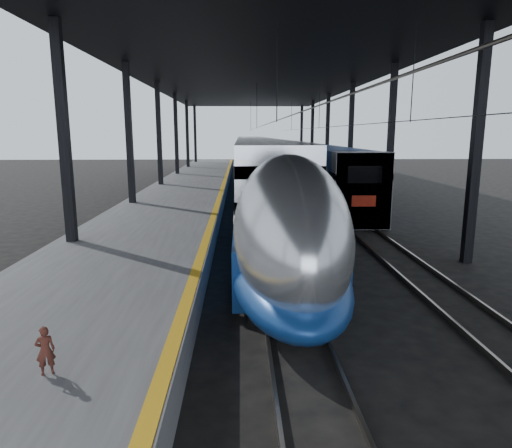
{
  "coord_description": "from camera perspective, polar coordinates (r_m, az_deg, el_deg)",
  "views": [
    {
      "loc": [
        0.63,
        -12.21,
        5.02
      ],
      "look_at": [
        1.16,
        3.02,
        2.0
      ],
      "focal_mm": 32.0,
      "sensor_mm": 36.0,
      "label": 1
    }
  ],
  "objects": [
    {
      "name": "canopy",
      "position": [
        32.49,
        0.26,
        18.45
      ],
      "size": [
        18.0,
        75.0,
        9.47
      ],
      "color": "black",
      "rests_on": "ground"
    },
    {
      "name": "second_train",
      "position": [
        50.86,
        5.24,
        7.85
      ],
      "size": [
        2.98,
        56.05,
        4.1
      ],
      "color": "navy",
      "rests_on": "ground"
    },
    {
      "name": "ground",
      "position": [
        13.22,
        -4.68,
        -11.15
      ],
      "size": [
        160.0,
        160.0,
        0.0
      ],
      "primitive_type": "plane",
      "color": "black",
      "rests_on": "ground"
    },
    {
      "name": "platform",
      "position": [
        32.79,
        -9.24,
        3.14
      ],
      "size": [
        6.0,
        80.0,
        1.0
      ],
      "primitive_type": "cube",
      "color": "#4C4C4F",
      "rests_on": "ground"
    },
    {
      "name": "child",
      "position": [
        8.73,
        -24.85,
        -14.15
      ],
      "size": [
        0.37,
        0.31,
        0.86
      ],
      "primitive_type": "imported",
      "rotation": [
        0.0,
        0.0,
        3.52
      ],
      "color": "#471F17",
      "rests_on": "platform"
    },
    {
      "name": "rails",
      "position": [
        32.81,
        4.79,
        2.51
      ],
      "size": [
        6.52,
        80.0,
        0.16
      ],
      "color": "slate",
      "rests_on": "ground"
    },
    {
      "name": "tgv_train",
      "position": [
        40.1,
        -0.05,
        7.13
      ],
      "size": [
        3.23,
        65.2,
        4.64
      ],
      "color": "silver",
      "rests_on": "ground"
    },
    {
      "name": "yellow_strip",
      "position": [
        32.48,
        -4.35,
        4.08
      ],
      "size": [
        0.3,
        80.0,
        0.01
      ],
      "primitive_type": "cube",
      "color": "gold",
      "rests_on": "platform"
    }
  ]
}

